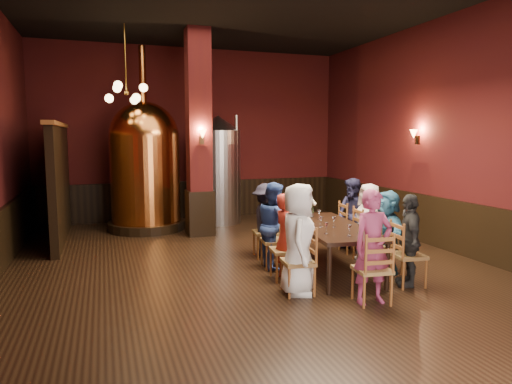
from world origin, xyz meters
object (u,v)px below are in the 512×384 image
object	(u,v)px
person_0	(298,239)
person_1	(285,237)
person_2	(275,225)
copper_kettle	(145,164)
rose_vase	(311,205)
dining_table	(330,229)
steel_vessel	(218,170)

from	to	relation	value
person_0	person_1	bearing A→B (deg)	17.19
person_2	copper_kettle	xyz separation A→B (m)	(-1.75, 3.94, 0.83)
person_0	rose_vase	distance (m)	1.99
dining_table	person_0	size ratio (longest dim) A/B	1.60
dining_table	steel_vessel	bearing A→B (deg)	105.48
person_2	copper_kettle	world-z (taller)	copper_kettle
person_0	rose_vase	xyz separation A→B (m)	(1.01, 1.71, 0.19)
person_1	person_2	distance (m)	0.66
person_2	rose_vase	bearing A→B (deg)	-60.84
dining_table	steel_vessel	world-z (taller)	steel_vessel
person_0	person_1	xyz separation A→B (m)	(0.08, 0.67, -0.11)
steel_vessel	copper_kettle	bearing A→B (deg)	-171.29
copper_kettle	rose_vase	world-z (taller)	copper_kettle
person_0	dining_table	bearing A→B (deg)	-23.18
person_0	copper_kettle	bearing A→B (deg)	40.72
person_2	dining_table	bearing A→B (deg)	-112.82
rose_vase	person_0	bearing A→B (deg)	-120.62
rose_vase	person_1	bearing A→B (deg)	-131.88
person_0	person_2	bearing A→B (deg)	17.19
person_2	person_0	bearing A→B (deg)	178.40
copper_kettle	rose_vase	distance (m)	4.45
person_0	steel_vessel	world-z (taller)	steel_vessel
person_0	person_2	distance (m)	1.33
copper_kettle	rose_vase	xyz separation A→B (m)	(2.61, -3.55, -0.58)
dining_table	copper_kettle	xyz separation A→B (m)	(-2.56, 4.36, 0.86)
person_1	steel_vessel	size ratio (longest dim) A/B	0.49
dining_table	person_2	size ratio (longest dim) A/B	1.73
rose_vase	copper_kettle	bearing A→B (deg)	126.30
person_0	copper_kettle	world-z (taller)	copper_kettle
dining_table	person_2	xyz separation A→B (m)	(-0.81, 0.43, 0.04)
rose_vase	dining_table	bearing A→B (deg)	-93.53
person_0	person_2	xyz separation A→B (m)	(0.15, 1.32, -0.06)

